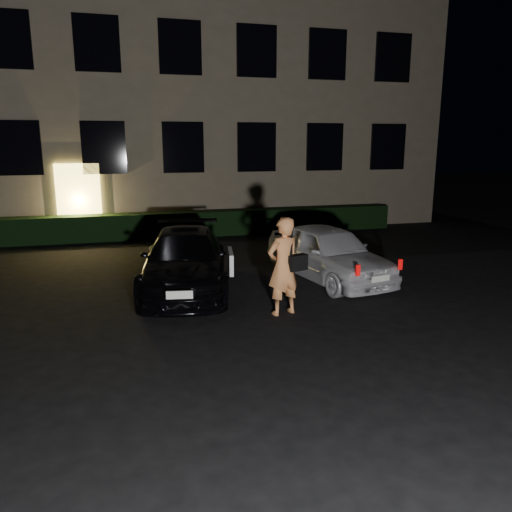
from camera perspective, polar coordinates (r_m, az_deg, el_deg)
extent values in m
plane|color=black|center=(7.57, 3.06, -12.05)|extent=(80.00, 80.00, 0.00)
cube|color=#746953|center=(21.80, -10.00, 20.15)|extent=(20.00, 8.00, 12.00)
cube|color=#F4D654|center=(17.60, -19.56, 5.85)|extent=(1.40, 0.10, 2.50)
cube|color=black|center=(17.71, -25.58, 11.07)|extent=(1.40, 0.10, 1.70)
cube|color=black|center=(17.45, -16.99, 11.75)|extent=(1.40, 0.10, 1.70)
cube|color=black|center=(17.58, -8.31, 12.17)|extent=(1.40, 0.10, 1.70)
cube|color=black|center=(18.09, 0.07, 12.32)|extent=(1.40, 0.10, 1.70)
cube|color=black|center=(18.95, 7.86, 12.23)|extent=(1.40, 0.10, 1.70)
cube|color=black|center=(20.10, 14.85, 11.96)|extent=(1.40, 0.10, 1.70)
cube|color=black|center=(17.96, -26.64, 21.29)|extent=(1.40, 0.10, 1.70)
cube|color=black|center=(17.71, -17.72, 22.14)|extent=(1.40, 0.10, 1.70)
cube|color=black|center=(17.84, -8.67, 22.50)|extent=(1.40, 0.10, 1.70)
cube|color=black|center=(18.34, 0.08, 22.37)|extent=(1.40, 0.10, 1.70)
cube|color=black|center=(19.18, 8.17, 21.83)|extent=(1.40, 0.10, 1.70)
cube|color=black|center=(20.32, 15.40, 21.01)|extent=(1.40, 0.10, 1.70)
cube|color=black|center=(17.37, -7.86, 3.64)|extent=(15.00, 0.70, 0.85)
imported|color=black|center=(11.11, -8.13, -0.47)|extent=(2.53, 4.68, 1.29)
cube|color=white|center=(10.27, -2.92, -0.58)|extent=(0.24, 0.92, 0.43)
cube|color=silver|center=(8.91, -8.73, -4.41)|extent=(0.47, 0.12, 0.14)
imported|color=silver|center=(11.82, 8.27, 0.38)|extent=(2.24, 4.05, 1.30)
cube|color=red|center=(10.07, 11.58, -1.62)|extent=(0.09, 0.06, 0.22)
cube|color=red|center=(10.75, 16.17, -0.95)|extent=(0.09, 0.06, 0.22)
cube|color=silver|center=(10.42, 14.06, -2.49)|extent=(0.43, 0.12, 0.13)
imported|color=#EB9051|center=(9.30, 3.14, -1.18)|extent=(0.78, 0.62, 1.86)
cube|color=black|center=(9.32, 4.75, -0.75)|extent=(0.41, 0.27, 0.29)
cube|color=black|center=(9.19, 4.01, 1.74)|extent=(0.06, 0.07, 0.58)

